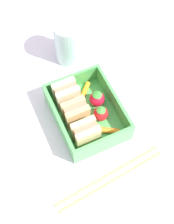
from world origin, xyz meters
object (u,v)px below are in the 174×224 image
Objects in this scene: sandwich_center_left at (76,113)px; folded_napkin at (137,79)px; strawberry_far_left at (97,99)px; chopstick_pair at (110,178)px; strawberry_left at (101,113)px; carrot_stick_far_left at (109,131)px; drinking_glass at (69,42)px; carrot_stick_left at (85,90)px; sandwich_left at (86,133)px; sandwich_center at (66,95)px.

folded_napkin is (3.96, -15.79, -3.77)cm from sandwich_center_left.
folded_napkin is at bearing -78.42° from strawberry_far_left.
chopstick_pair is at bearing 138.58° from folded_napkin.
strawberry_left is (-1.37, -4.55, -1.21)cm from sandwich_center_left.
carrot_stick_far_left reaches higher than chopstick_pair.
carrot_stick_left is at bearing 174.48° from drinking_glass.
sandwich_left is at bearing 124.29° from strawberry_left.
folded_napkin is at bearing -95.97° from carrot_stick_left.
sandwich_center is 1.59× the size of strawberry_left.
sandwich_left is 5.22cm from carrot_stick_far_left.
strawberry_left is (3.50, 0.16, 1.02)cm from carrot_stick_far_left.
chopstick_pair is (-17.95, 3.23, -1.36)cm from carrot_stick_left.
carrot_stick_left reaches higher than chopstick_pair.
sandwich_center_left reaches higher than folded_napkin.
drinking_glass is at bearing -14.74° from sandwich_left.
sandwich_center is at bearing 26.71° from carrot_stick_far_left.
sandwich_left is 1.59× the size of strawberry_left.
sandwich_center_left reaches higher than strawberry_far_left.
carrot_stick_left is (3.36, 1.03, -1.13)cm from strawberry_far_left.
sandwich_left is at bearing 85.17° from carrot_stick_far_left.
strawberry_far_left is (-2.67, -5.28, -1.13)cm from sandwich_center.
drinking_glass is at bearing -8.51° from chopstick_pair.
sandwich_center is 0.26× the size of chopstick_pair.
carrot_stick_left reaches higher than folded_napkin.
chopstick_pair is (-14.59, 4.26, -2.48)cm from strawberry_far_left.
drinking_glass is at bearing 0.15° from strawberry_far_left.
sandwich_center_left reaches higher than chopstick_pair.
strawberry_far_left is at bearing 101.58° from folded_napkin.
sandwich_left is 4.47cm from sandwich_center_left.
carrot_stick_far_left is at bearing 178.48° from drinking_glass.
chopstick_pair is (-11.41, 3.53, -2.41)cm from strawberry_left.
folded_napkin is at bearing -61.88° from sandwich_left.
strawberry_far_left is at bearing -16.28° from chopstick_pair.
folded_napkin is (-1.21, -11.54, -1.51)cm from carrot_stick_left.
drinking_glass reaches higher than sandwich_left.
folded_napkin is at bearing -41.42° from chopstick_pair.
strawberry_left is at bearing 2.56° from carrot_stick_far_left.
sandwich_left and sandwich_center_left have the same top height.
drinking_glass reaches higher than strawberry_left.
strawberry_far_left is 15.40cm from chopstick_pair.
chopstick_pair is (-17.26, -1.02, -3.62)cm from sandwich_center.
carrot_stick_far_left is at bearing -177.44° from strawberry_left.
sandwich_center is 16.24cm from folded_napkin.
sandwich_left reaches higher than strawberry_far_left.
strawberry_far_left is 11.05cm from folded_napkin.
strawberry_far_left is 0.98× the size of carrot_stick_left.
drinking_glass is (16.83, -0.70, 2.19)cm from strawberry_left.
strawberry_far_left is (6.68, -0.57, 1.09)cm from carrot_stick_far_left.
sandwich_left is at bearing 180.00° from sandwich_center.
carrot_stick_left is (6.54, 0.30, -1.05)cm from strawberry_left.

